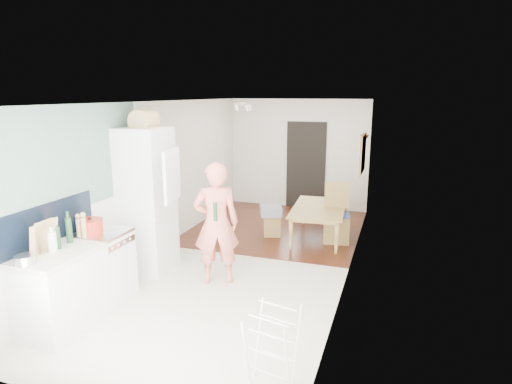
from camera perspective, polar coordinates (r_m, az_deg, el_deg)
The scene contains 32 objects.
room_shell at distance 6.58m, azimuth -1.37°, elevation 0.97°, with size 3.20×7.00×2.50m, color silver, non-canonical shape.
floor at distance 6.95m, azimuth -1.31°, elevation -9.15°, with size 3.20×7.00×0.01m, color beige.
wood_floor_overlay at distance 8.61m, azimuth 2.90°, elevation -4.68°, with size 3.20×3.30×0.01m, color #4F2413.
sage_wall_panel at distance 5.60m, azimuth -24.35°, elevation 3.91°, with size 0.02×3.00×1.30m, color slate.
tile_splashback at distance 5.36m, azimuth -27.57°, elevation -4.48°, with size 0.02×1.90×0.50m, color black.
doorway_recess at distance 9.87m, azimuth 6.66°, elevation 3.50°, with size 0.90×0.04×2.00m, color black.
base_cabinet at distance 5.41m, azimuth -24.60°, elevation -12.16°, with size 0.60×0.90×0.86m, color white.
worktop at distance 5.24m, azimuth -25.08°, elevation -7.59°, with size 0.62×0.92×0.06m, color beige.
range_cooker at distance 5.92m, azimuth -19.64°, elevation -9.43°, with size 0.60×0.60×0.88m, color white.
cooker_top at distance 5.77m, azimuth -19.99°, elevation -5.19°, with size 0.60×0.60×0.04m, color silver.
fridge_housing at distance 6.49m, azimuth -14.35°, elevation -1.18°, with size 0.66×0.66×2.15m, color white.
fridge_door at distance 5.83m, azimuth -11.16°, elevation 2.16°, with size 0.56×0.04×0.70m, color white.
fridge_interior at distance 6.23m, azimuth -12.20°, elevation 2.81°, with size 0.02×0.52×0.66m, color white.
pinboard at distance 8.04m, azimuth 14.06°, elevation 4.98°, with size 0.03×0.90×0.70m, color tan.
pinboard_frame at distance 8.04m, azimuth 13.96°, elevation 4.99°, with size 0.01×0.94×0.74m, color #AC884B.
wall_sconce at distance 8.66m, azimuth 14.24°, elevation 6.86°, with size 0.18×0.18×0.16m, color maroon.
person at distance 5.91m, azimuth -5.35°, elevation -2.77°, with size 0.75×0.49×2.04m, color #F37768.
dining_table at distance 7.99m, azimuth 8.54°, elevation -4.39°, with size 1.42×0.79×0.50m, color #AC884B.
dining_chair at distance 7.77m, azimuth 10.72°, elevation -2.83°, with size 0.45×0.45×1.06m, color #AC884B, non-canonical shape.
stool at distance 8.04m, azimuth 2.17°, elevation -4.47°, with size 0.31×0.31×0.41m, color #AC884B, non-canonical shape.
grey_drape at distance 7.95m, azimuth 1.96°, elevation -2.50°, with size 0.38×0.38×0.17m, color gray.
drying_rack at distance 4.10m, azimuth 2.22°, elevation -20.24°, with size 0.39×0.35×0.76m, color white, non-canonical shape.
bread_bin at distance 6.31m, azimuth -14.70°, elevation 9.13°, with size 0.35×0.33×0.18m, color tan, non-canonical shape.
red_casserole at distance 5.73m, azimuth -21.20°, elevation -4.27°, with size 0.31×0.31×0.18m, color red.
steel_pan at distance 5.00m, azimuth -28.46°, elevation -7.97°, with size 0.20×0.20×0.10m, color silver.
held_bottle at distance 5.69m, azimuth -5.45°, elevation -2.65°, with size 0.05×0.05×0.25m, color #1D3E21.
bottle_a at distance 5.45m, azimuth -23.67°, elevation -4.68°, with size 0.07×0.07×0.30m, color #1D3E21.
bottle_b at distance 5.29m, azimuth -24.94°, elevation -5.54°, with size 0.06×0.06×0.26m, color #1D3E21.
bottle_c at distance 5.23m, azimuth -25.51°, elevation -6.00°, with size 0.09×0.09×0.23m, color silver.
pepper_mill_front at distance 5.65m, azimuth -22.55°, elevation -4.38°, with size 0.06×0.06×0.22m, color tan.
pepper_mill_back at distance 5.60m, azimuth -21.97°, elevation -4.37°, with size 0.07×0.07×0.24m, color tan.
chopping_boards at distance 5.16m, azimuth -26.46°, elevation -5.46°, with size 0.04×0.28×0.38m, color tan, non-canonical shape.
Camera 1 is at (2.20, -6.04, 2.63)m, focal length 30.00 mm.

